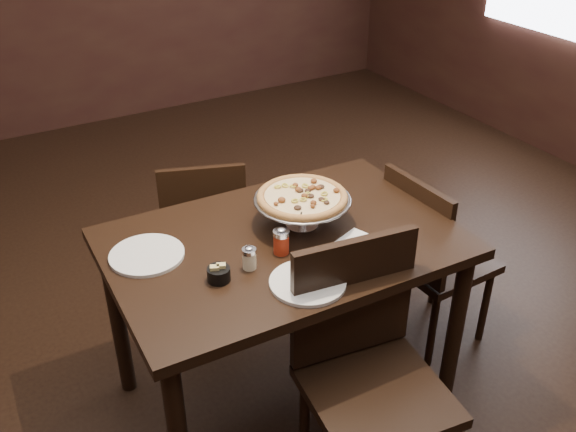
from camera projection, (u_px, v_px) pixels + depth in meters
room at (299, 83)px, 2.31m from camera, size 6.04×7.04×2.84m
dining_table at (283, 262)px, 2.52m from camera, size 1.36×0.93×0.83m
pizza_stand at (302, 197)px, 2.48m from camera, size 0.38×0.38×0.16m
parmesan_shaker at (249, 258)px, 2.28m from camera, size 0.05×0.05×0.09m
pepper_flake_shaker at (281, 241)px, 2.36m from camera, size 0.06×0.06×0.11m
packet_caddy at (219, 274)px, 2.23m from camera, size 0.08×0.08×0.06m
napkin_stack at (359, 245)px, 2.41m from camera, size 0.21×0.21×0.02m
plate_left at (147, 255)px, 2.36m from camera, size 0.28×0.28×0.01m
plate_near at (308, 282)px, 2.22m from camera, size 0.27×0.27×0.01m
serving_spatula at (303, 211)px, 2.40m from camera, size 0.17×0.17×0.02m
chair_far at (204, 228)px, 3.21m from camera, size 0.52×0.52×0.87m
chair_near at (367, 366)px, 2.28m from camera, size 0.53×0.53×1.01m
chair_side at (430, 254)px, 2.97m from camera, size 0.44×0.44×0.91m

